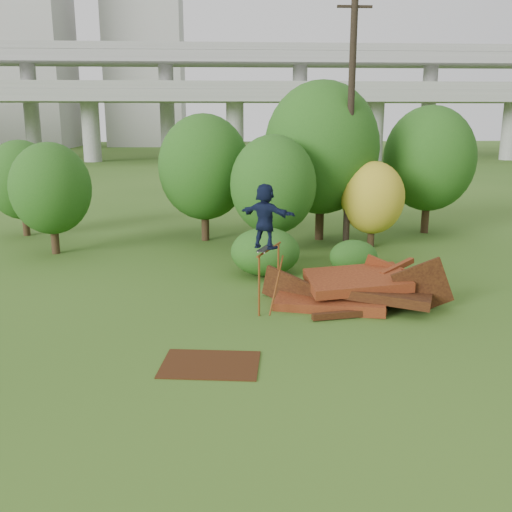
{
  "coord_description": "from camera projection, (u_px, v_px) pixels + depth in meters",
  "views": [
    {
      "loc": [
        -1.76,
        -14.04,
        5.53
      ],
      "look_at": [
        -0.8,
        2.0,
        1.6
      ],
      "focal_mm": 40.0,
      "sensor_mm": 36.0,
      "label": 1
    }
  ],
  "objects": [
    {
      "name": "tree_2",
      "position": [
        273.0,
        185.0,
        22.8
      ],
      "size": [
        3.46,
        3.46,
        4.88
      ],
      "color": "black",
      "rests_on": "ground"
    },
    {
      "name": "building_right",
      "position": [
        146.0,
        72.0,
        109.66
      ],
      "size": [
        14.0,
        14.0,
        28.0
      ],
      "primitive_type": "cube",
      "color": "#9E9E99",
      "rests_on": "ground"
    },
    {
      "name": "grind_rail",
      "position": [
        269.0,
        267.0,
        16.76
      ],
      "size": [
        0.88,
        1.86,
        1.8
      ],
      "color": "brown",
      "rests_on": "ground"
    },
    {
      "name": "skater",
      "position": [
        265.0,
        216.0,
        16.05
      ],
      "size": [
        1.73,
        1.41,
        1.85
      ],
      "primitive_type": "imported",
      "rotation": [
        0.0,
        0.0,
        2.55
      ],
      "color": "#101734",
      "rests_on": "skateboard"
    },
    {
      "name": "building_left",
      "position": [
        15.0,
        47.0,
        100.77
      ],
      "size": [
        18.0,
        16.0,
        35.0
      ],
      "primitive_type": "cube",
      "color": "#9E9E99",
      "rests_on": "ground"
    },
    {
      "name": "tree_5",
      "position": [
        429.0,
        159.0,
        27.12
      ],
      "size": [
        4.33,
        4.33,
        6.08
      ],
      "color": "black",
      "rests_on": "ground"
    },
    {
      "name": "tree_1",
      "position": [
        204.0,
        167.0,
        25.46
      ],
      "size": [
        4.09,
        4.09,
        5.69
      ],
      "color": "black",
      "rests_on": "ground"
    },
    {
      "name": "scrap_pile",
      "position": [
        354.0,
        291.0,
        17.18
      ],
      "size": [
        5.59,
        3.17,
        1.9
      ],
      "color": "#4A190D",
      "rests_on": "ground"
    },
    {
      "name": "freeway_overpass",
      "position": [
        234.0,
        79.0,
        73.57
      ],
      "size": [
        160.0,
        15.0,
        13.7
      ],
      "color": "gray",
      "rests_on": "ground"
    },
    {
      "name": "tree_6",
      "position": [
        22.0,
        180.0,
        26.68
      ],
      "size": [
        3.23,
        3.23,
        4.51
      ],
      "color": "black",
      "rests_on": "ground"
    },
    {
      "name": "shrub_left",
      "position": [
        265.0,
        252.0,
        20.3
      ],
      "size": [
        2.47,
        2.28,
        1.71
      ],
      "primitive_type": "ellipsoid",
      "color": "#174211",
      "rests_on": "ground"
    },
    {
      "name": "flat_plate",
      "position": [
        210.0,
        364.0,
        13.05
      ],
      "size": [
        2.4,
        1.85,
        0.03
      ],
      "primitive_type": "cube",
      "rotation": [
        0.0,
        0.0,
        -0.12
      ],
      "color": "#391D0C",
      "rests_on": "ground"
    },
    {
      "name": "ground",
      "position": [
        291.0,
        332.0,
        15.03
      ],
      "size": [
        240.0,
        240.0,
        0.0
      ],
      "primitive_type": "plane",
      "color": "#2D5116",
      "rests_on": "ground"
    },
    {
      "name": "skateboard",
      "position": [
        265.0,
        249.0,
        16.27
      ],
      "size": [
        0.56,
        0.87,
        0.09
      ],
      "rotation": [
        0.0,
        0.0,
        1.15
      ],
      "color": "black",
      "rests_on": "grind_rail"
    },
    {
      "name": "shrub_right",
      "position": [
        354.0,
        257.0,
        20.55
      ],
      "size": [
        1.74,
        1.59,
        1.23
      ],
      "primitive_type": "ellipsoid",
      "color": "#174211",
      "rests_on": "ground"
    },
    {
      "name": "tree_0",
      "position": [
        51.0,
        189.0,
        23.07
      ],
      "size": [
        3.24,
        3.24,
        4.57
      ],
      "color": "black",
      "rests_on": "ground"
    },
    {
      "name": "utility_pole",
      "position": [
        350.0,
        121.0,
        23.37
      ],
      "size": [
        1.4,
        0.28,
        10.58
      ],
      "color": "black",
      "rests_on": "ground"
    },
    {
      "name": "tree_4",
      "position": [
        373.0,
        198.0,
        24.33
      ],
      "size": [
        2.7,
        2.7,
        3.72
      ],
      "color": "black",
      "rests_on": "ground"
    },
    {
      "name": "tree_3",
      "position": [
        321.0,
        148.0,
        25.46
      ],
      "size": [
        5.14,
        5.14,
        7.13
      ],
      "color": "black",
      "rests_on": "ground"
    }
  ]
}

